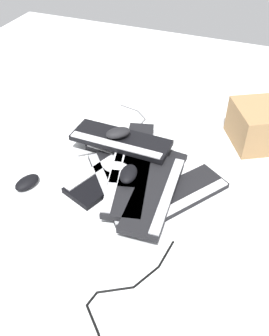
{
  "coord_description": "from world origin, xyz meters",
  "views": [
    {
      "loc": [
        0.4,
        -1.07,
        1.06
      ],
      "look_at": [
        -0.03,
        0.02,
        0.04
      ],
      "focal_mm": 40.0,
      "sensor_mm": 36.0,
      "label": 1
    }
  ],
  "objects_px": {
    "keyboard_3": "(118,185)",
    "mouse_1": "(129,174)",
    "keyboard_4": "(128,178)",
    "mouse_0": "(116,167)",
    "keyboard_2": "(113,171)",
    "keyboard_0": "(176,197)",
    "mouse_2": "(118,133)",
    "cardboard_box": "(263,125)",
    "keyboard_6": "(154,193)",
    "keyboard_7": "(121,140)",
    "mouse_3": "(27,182)",
    "keyboard_5": "(132,154)",
    "keyboard_1": "(135,152)"
  },
  "relations": [
    {
      "from": "keyboard_0",
      "to": "mouse_2",
      "type": "bearing_deg",
      "value": 149.78
    },
    {
      "from": "keyboard_5",
      "to": "keyboard_6",
      "type": "height_order",
      "value": "same"
    },
    {
      "from": "keyboard_3",
      "to": "mouse_1",
      "type": "height_order",
      "value": "mouse_1"
    },
    {
      "from": "mouse_1",
      "to": "mouse_2",
      "type": "bearing_deg",
      "value": -154.83
    },
    {
      "from": "keyboard_4",
      "to": "mouse_0",
      "type": "distance_m",
      "value": 0.08
    },
    {
      "from": "keyboard_6",
      "to": "mouse_3",
      "type": "xyz_separation_m",
      "value": [
        -0.51,
        -0.11,
        -0.02
      ]
    },
    {
      "from": "keyboard_5",
      "to": "keyboard_3",
      "type": "bearing_deg",
      "value": -87.0
    },
    {
      "from": "keyboard_5",
      "to": "cardboard_box",
      "type": "distance_m",
      "value": 0.62
    },
    {
      "from": "keyboard_2",
      "to": "mouse_0",
      "type": "xyz_separation_m",
      "value": [
        0.02,
        -0.01,
        0.04
      ]
    },
    {
      "from": "mouse_2",
      "to": "cardboard_box",
      "type": "height_order",
      "value": "cardboard_box"
    },
    {
      "from": "keyboard_7",
      "to": "mouse_1",
      "type": "relative_size",
      "value": 4.03
    },
    {
      "from": "mouse_2",
      "to": "cardboard_box",
      "type": "distance_m",
      "value": 0.66
    },
    {
      "from": "keyboard_3",
      "to": "keyboard_6",
      "type": "height_order",
      "value": "keyboard_6"
    },
    {
      "from": "keyboard_7",
      "to": "cardboard_box",
      "type": "xyz_separation_m",
      "value": [
        0.57,
        0.33,
        0.02
      ]
    },
    {
      "from": "keyboard_6",
      "to": "mouse_1",
      "type": "relative_size",
      "value": 4.08
    },
    {
      "from": "keyboard_2",
      "to": "keyboard_7",
      "type": "bearing_deg",
      "value": 99.78
    },
    {
      "from": "keyboard_2",
      "to": "cardboard_box",
      "type": "height_order",
      "value": "cardboard_box"
    },
    {
      "from": "keyboard_5",
      "to": "keyboard_7",
      "type": "xyz_separation_m",
      "value": [
        -0.07,
        0.03,
        0.03
      ]
    },
    {
      "from": "keyboard_1",
      "to": "keyboard_6",
      "type": "xyz_separation_m",
      "value": [
        0.17,
        -0.24,
        0.03
      ]
    },
    {
      "from": "mouse_0",
      "to": "keyboard_1",
      "type": "bearing_deg",
      "value": -107.71
    },
    {
      "from": "keyboard_4",
      "to": "mouse_0",
      "type": "bearing_deg",
      "value": 152.51
    },
    {
      "from": "keyboard_1",
      "to": "mouse_0",
      "type": "height_order",
      "value": "mouse_0"
    },
    {
      "from": "cardboard_box",
      "to": "mouse_1",
      "type": "bearing_deg",
      "value": -130.63
    },
    {
      "from": "keyboard_0",
      "to": "keyboard_7",
      "type": "distance_m",
      "value": 0.37
    },
    {
      "from": "keyboard_4",
      "to": "mouse_2",
      "type": "relative_size",
      "value": 4.21
    },
    {
      "from": "keyboard_0",
      "to": "keyboard_3",
      "type": "distance_m",
      "value": 0.24
    },
    {
      "from": "mouse_1",
      "to": "mouse_2",
      "type": "distance_m",
      "value": 0.24
    },
    {
      "from": "mouse_3",
      "to": "cardboard_box",
      "type": "height_order",
      "value": "cardboard_box"
    },
    {
      "from": "keyboard_2",
      "to": "mouse_0",
      "type": "distance_m",
      "value": 0.04
    },
    {
      "from": "keyboard_0",
      "to": "keyboard_7",
      "type": "bearing_deg",
      "value": 149.28
    },
    {
      "from": "keyboard_0",
      "to": "mouse_0",
      "type": "height_order",
      "value": "mouse_0"
    },
    {
      "from": "keyboard_3",
      "to": "mouse_0",
      "type": "xyz_separation_m",
      "value": [
        -0.03,
        0.06,
        0.04
      ]
    },
    {
      "from": "keyboard_0",
      "to": "keyboard_2",
      "type": "distance_m",
      "value": 0.29
    },
    {
      "from": "cardboard_box",
      "to": "keyboard_6",
      "type": "bearing_deg",
      "value": -120.87
    },
    {
      "from": "keyboard_3",
      "to": "keyboard_4",
      "type": "relative_size",
      "value": 0.93
    },
    {
      "from": "mouse_1",
      "to": "keyboard_3",
      "type": "bearing_deg",
      "value": -82.81
    },
    {
      "from": "keyboard_4",
      "to": "mouse_3",
      "type": "relative_size",
      "value": 4.21
    },
    {
      "from": "keyboard_2",
      "to": "cardboard_box",
      "type": "bearing_deg",
      "value": 40.54
    },
    {
      "from": "keyboard_0",
      "to": "keyboard_4",
      "type": "height_order",
      "value": "keyboard_4"
    },
    {
      "from": "keyboard_0",
      "to": "keyboard_4",
      "type": "distance_m",
      "value": 0.2
    },
    {
      "from": "keyboard_0",
      "to": "keyboard_6",
      "type": "bearing_deg",
      "value": -152.55
    },
    {
      "from": "keyboard_7",
      "to": "keyboard_3",
      "type": "bearing_deg",
      "value": -69.78
    },
    {
      "from": "keyboard_5",
      "to": "mouse_1",
      "type": "relative_size",
      "value": 4.22
    },
    {
      "from": "keyboard_0",
      "to": "mouse_2",
      "type": "relative_size",
      "value": 4.07
    },
    {
      "from": "keyboard_7",
      "to": "mouse_0",
      "type": "height_order",
      "value": "keyboard_7"
    },
    {
      "from": "mouse_1",
      "to": "mouse_3",
      "type": "xyz_separation_m",
      "value": [
        -0.39,
        -0.14,
        -0.06
      ]
    },
    {
      "from": "keyboard_3",
      "to": "keyboard_6",
      "type": "distance_m",
      "value": 0.16
    },
    {
      "from": "keyboard_7",
      "to": "keyboard_4",
      "type": "bearing_deg",
      "value": -58.52
    },
    {
      "from": "mouse_0",
      "to": "keyboard_2",
      "type": "bearing_deg",
      "value": -34.41
    },
    {
      "from": "mouse_1",
      "to": "mouse_3",
      "type": "height_order",
      "value": "mouse_1"
    }
  ]
}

